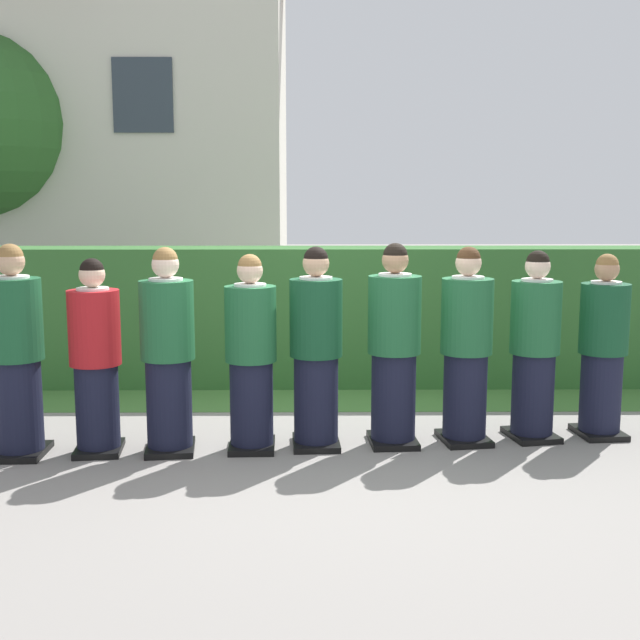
# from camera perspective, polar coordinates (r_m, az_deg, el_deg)

# --- Properties ---
(ground_plane) EXTENTS (60.00, 60.00, 0.00)m
(ground_plane) POSITION_cam_1_polar(r_m,az_deg,el_deg) (6.79, -0.00, -8.80)
(ground_plane) COLOR gray
(student_front_row_0) EXTENTS (0.44, 0.53, 1.68)m
(student_front_row_0) POSITION_cam_1_polar(r_m,az_deg,el_deg) (6.77, -20.62, -2.40)
(student_front_row_0) COLOR black
(student_front_row_0) RESTS_ON ground
(student_in_red_blazer) EXTENTS (0.41, 0.52, 1.56)m
(student_in_red_blazer) POSITION_cam_1_polar(r_m,az_deg,el_deg) (6.67, -15.50, -2.82)
(student_in_red_blazer) COLOR black
(student_in_red_blazer) RESTS_ON ground
(student_front_row_2) EXTENTS (0.43, 0.51, 1.65)m
(student_front_row_2) POSITION_cam_1_polar(r_m,az_deg,el_deg) (6.56, -10.65, -2.48)
(student_front_row_2) COLOR black
(student_front_row_2) RESTS_ON ground
(student_front_row_3) EXTENTS (0.41, 0.50, 1.59)m
(student_front_row_3) POSITION_cam_1_polar(r_m,az_deg,el_deg) (6.54, -4.88, -2.66)
(student_front_row_3) COLOR black
(student_front_row_3) RESTS_ON ground
(student_front_row_4) EXTENTS (0.43, 0.49, 1.65)m
(student_front_row_4) POSITION_cam_1_polar(r_m,az_deg,el_deg) (6.58, -0.29, -2.30)
(student_front_row_4) COLOR black
(student_front_row_4) RESTS_ON ground
(student_front_row_5) EXTENTS (0.43, 0.50, 1.67)m
(student_front_row_5) POSITION_cam_1_polar(r_m,az_deg,el_deg) (6.67, 5.23, -2.09)
(student_front_row_5) COLOR black
(student_front_row_5) RESTS_ON ground
(student_front_row_6) EXTENTS (0.44, 0.54, 1.64)m
(student_front_row_6) POSITION_cam_1_polar(r_m,az_deg,el_deg) (6.82, 10.24, -2.10)
(student_front_row_6) COLOR black
(student_front_row_6) RESTS_ON ground
(student_front_row_7) EXTENTS (0.44, 0.52, 1.60)m
(student_front_row_7) POSITION_cam_1_polar(r_m,az_deg,el_deg) (7.04, 14.84, -2.07)
(student_front_row_7) COLOR black
(student_front_row_7) RESTS_ON ground
(student_front_row_8) EXTENTS (0.41, 0.48, 1.57)m
(student_front_row_8) POSITION_cam_1_polar(r_m,az_deg,el_deg) (7.29, 19.26, -2.03)
(student_front_row_8) COLOR black
(student_front_row_8) RESTS_ON ground
(hedge) EXTENTS (13.50, 0.70, 1.50)m
(hedge) POSITION_cam_1_polar(r_m,az_deg,el_deg) (8.87, -0.12, 0.28)
(hedge) COLOR #33662D
(hedge) RESTS_ON ground
(school_building_main) EXTENTS (7.85, 3.41, 7.96)m
(school_building_main) POSITION_cam_1_polar(r_m,az_deg,el_deg) (14.89, -17.62, 16.09)
(school_building_main) COLOR beige
(school_building_main) RESTS_ON ground
(lawn_strip) EXTENTS (13.50, 0.90, 0.01)m
(lawn_strip) POSITION_cam_1_polar(r_m,az_deg,el_deg) (8.23, -0.09, -5.67)
(lawn_strip) COLOR #477A38
(lawn_strip) RESTS_ON ground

